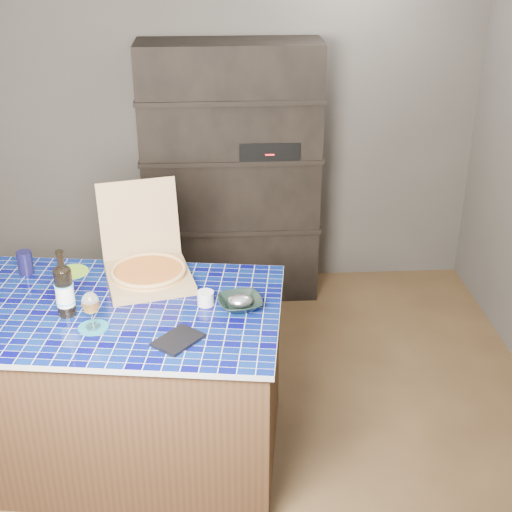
{
  "coord_description": "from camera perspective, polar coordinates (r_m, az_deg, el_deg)",
  "views": [
    {
      "loc": [
        -0.11,
        -3.12,
        2.57
      ],
      "look_at": [
        0.08,
        0.0,
        1.03
      ],
      "focal_mm": 50.0,
      "sensor_mm": 36.0,
      "label": 1
    }
  ],
  "objects": [
    {
      "name": "room",
      "position": [
        3.39,
        -1.36,
        3.33
      ],
      "size": [
        3.5,
        3.5,
        3.5
      ],
      "color": "brown",
      "rests_on": "ground"
    },
    {
      "name": "shelving_unit",
      "position": [
        4.94,
        -1.96,
        6.52
      ],
      "size": [
        1.2,
        0.41,
        1.8
      ],
      "color": "black",
      "rests_on": "floor"
    },
    {
      "name": "kitchen_island",
      "position": [
        3.68,
        -10.57,
        -9.81
      ],
      "size": [
        1.68,
        1.19,
        0.86
      ],
      "rotation": [
        0.0,
        0.0,
        -0.14
      ],
      "color": "#452B1B",
      "rests_on": "floor"
    },
    {
      "name": "pizza_box",
      "position": [
        3.65,
        -8.65,
        -0.99
      ],
      "size": [
        0.51,
        0.58,
        0.45
      ],
      "rotation": [
        0.0,
        0.0,
        0.23
      ],
      "color": "#A77F56",
      "rests_on": "kitchen_island"
    },
    {
      "name": "mead_bottle",
      "position": [
        3.38,
        -15.08,
        -2.65
      ],
      "size": [
        0.09,
        0.09,
        0.33
      ],
      "color": "black",
      "rests_on": "kitchen_island"
    },
    {
      "name": "teal_trivet",
      "position": [
        3.31,
        -12.89,
        -5.6
      ],
      "size": [
        0.14,
        0.14,
        0.01
      ],
      "primitive_type": "cylinder",
      "color": "#18697E",
      "rests_on": "kitchen_island"
    },
    {
      "name": "wine_glass",
      "position": [
        3.25,
        -13.1,
        -3.76
      ],
      "size": [
        0.08,
        0.08,
        0.18
      ],
      "color": "white",
      "rests_on": "teal_trivet"
    },
    {
      "name": "dvd_case",
      "position": [
        3.15,
        -6.25,
        -6.7
      ],
      "size": [
        0.25,
        0.25,
        0.02
      ],
      "primitive_type": "cube",
      "rotation": [
        0.0,
        0.0,
        -0.71
      ],
      "color": "black",
      "rests_on": "kitchen_island"
    },
    {
      "name": "bowl",
      "position": [
        3.37,
        -1.28,
        -3.79
      ],
      "size": [
        0.24,
        0.24,
        0.05
      ],
      "primitive_type": "imported",
      "rotation": [
        0.0,
        0.0,
        0.19
      ],
      "color": "black",
      "rests_on": "kitchen_island"
    },
    {
      "name": "foil_contents",
      "position": [
        3.37,
        -1.28,
        -3.57
      ],
      "size": [
        0.12,
        0.1,
        0.06
      ],
      "primitive_type": "ellipsoid",
      "color": "silver",
      "rests_on": "bowl"
    },
    {
      "name": "white_jar",
      "position": [
        3.4,
        -4.06,
        -3.39
      ],
      "size": [
        0.08,
        0.08,
        0.07
      ],
      "primitive_type": "cylinder",
      "color": "silver",
      "rests_on": "kitchen_island"
    },
    {
      "name": "navy_cup",
      "position": [
        3.86,
        -17.99,
        -0.51
      ],
      "size": [
        0.08,
        0.08,
        0.12
      ],
      "primitive_type": "cylinder",
      "color": "black",
      "rests_on": "kitchen_island"
    },
    {
      "name": "green_trivet",
      "position": [
        3.83,
        -14.51,
        -1.23
      ],
      "size": [
        0.17,
        0.17,
        0.01
      ],
      "primitive_type": "cylinder",
      "color": "#7BB927",
      "rests_on": "kitchen_island"
    }
  ]
}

